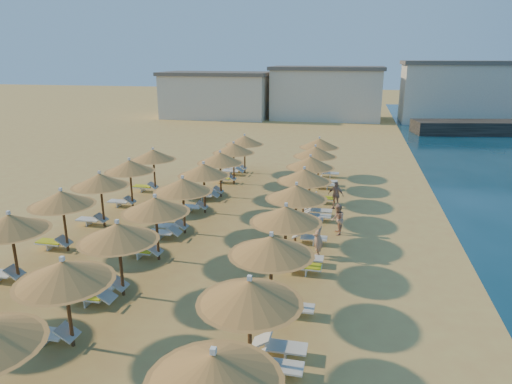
% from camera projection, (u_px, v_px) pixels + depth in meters
% --- Properties ---
extents(ground, '(220.00, 220.00, 0.00)m').
position_uv_depth(ground, '(249.00, 241.00, 22.19)').
color(ground, tan).
rests_on(ground, ground).
extents(hotel_blocks, '(49.05, 10.28, 8.10)m').
position_uv_depth(hotel_blocks, '(340.00, 93.00, 63.61)').
color(hotel_blocks, beige).
rests_on(hotel_blocks, ground).
extents(parasol_row_east, '(2.96, 31.91, 3.02)m').
position_uv_depth(parasol_row_east, '(291.00, 203.00, 19.83)').
color(parasol_row_east, brown).
rests_on(parasol_row_east, ground).
extents(parasol_row_west, '(2.96, 31.91, 3.02)m').
position_uv_depth(parasol_row_west, '(170.00, 195.00, 20.99)').
color(parasol_row_west, brown).
rests_on(parasol_row_west, ground).
extents(parasol_row_inland, '(2.96, 19.04, 3.02)m').
position_uv_depth(parasol_row_inland, '(82.00, 189.00, 21.91)').
color(parasol_row_inland, brown).
rests_on(parasol_row_inland, ground).
extents(loungers, '(13.20, 29.58, 0.66)m').
position_uv_depth(loungers, '(200.00, 242.00, 21.23)').
color(loungers, white).
rests_on(loungers, ground).
extents(beachgoer_b, '(0.70, 0.84, 1.57)m').
position_uv_depth(beachgoer_b, '(338.00, 220.00, 22.84)').
color(beachgoer_b, tan).
rests_on(beachgoer_b, ground).
extents(beachgoer_a, '(0.50, 0.72, 1.91)m').
position_uv_depth(beachgoer_a, '(318.00, 237.00, 20.17)').
color(beachgoer_a, tan).
rests_on(beachgoer_a, ground).
extents(beachgoer_c, '(1.04, 0.67, 1.64)m').
position_uv_depth(beachgoer_c, '(336.00, 195.00, 26.75)').
color(beachgoer_c, tan).
rests_on(beachgoer_c, ground).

